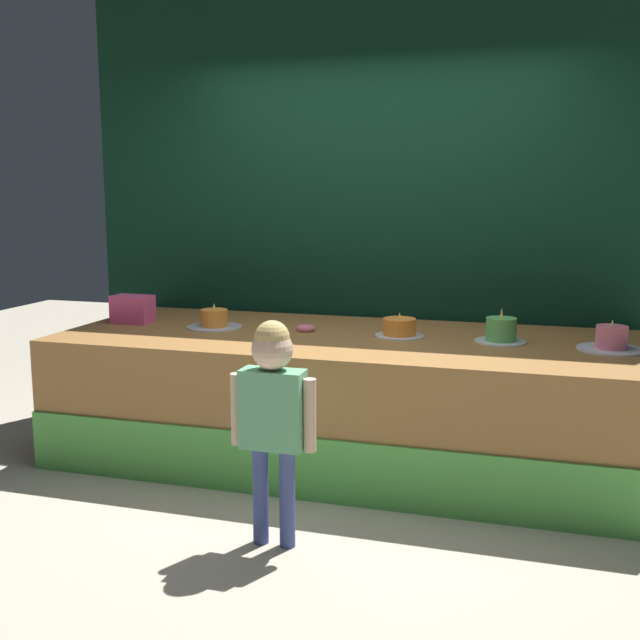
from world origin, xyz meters
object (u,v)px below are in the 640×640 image
object	(u,v)px
child_figure	(273,402)
cake_center_right	(501,331)
cake_far_left	(214,320)
cake_far_right	(611,340)
donut	(306,328)
cake_center_left	(399,328)
pink_box	(133,309)

from	to	relation	value
child_figure	cake_center_right	bearing A→B (deg)	54.11
cake_far_left	cake_far_right	world-z (taller)	cake_far_right
donut	cake_center_left	distance (m)	0.59
cake_far_left	cake_center_left	distance (m)	1.17
pink_box	donut	size ratio (longest dim) A/B	2.19
cake_far_left	child_figure	bearing A→B (deg)	-55.57
pink_box	cake_center_left	bearing A→B (deg)	0.93
pink_box	cake_far_right	world-z (taller)	pink_box
cake_center_left	cake_far_right	bearing A→B (deg)	-2.67
child_figure	cake_far_left	bearing A→B (deg)	124.43
child_figure	pink_box	xyz separation A→B (m)	(-1.43, 1.24, 0.17)
pink_box	cake_far_left	xyz separation A→B (m)	(0.59, -0.02, -0.04)
cake_far_left	cake_center_right	xyz separation A→B (m)	(1.76, 0.04, 0.02)
donut	cake_center_left	bearing A→B (deg)	-1.08
cake_center_right	donut	bearing A→B (deg)	179.18
child_figure	cake_center_left	world-z (taller)	child_figure
donut	cake_center_left	size ratio (longest dim) A/B	0.41
cake_center_left	cake_center_right	size ratio (longest dim) A/B	1.00
child_figure	pink_box	bearing A→B (deg)	138.95
child_figure	cake_center_right	size ratio (longest dim) A/B	3.62
cake_center_right	pink_box	bearing A→B (deg)	-179.44
donut	cake_center_right	bearing A→B (deg)	-0.82
child_figure	cake_far_left	distance (m)	1.49
child_figure	cake_far_left	world-z (taller)	child_figure
cake_far_left	cake_center_left	xyz separation A→B (m)	(1.17, 0.04, 0.00)
cake_center_right	child_figure	bearing A→B (deg)	-125.89
child_figure	pink_box	size ratio (longest dim) A/B	4.09
donut	cake_center_right	distance (m)	1.17
cake_center_right	cake_far_right	bearing A→B (deg)	-4.76
cake_center_right	cake_far_left	bearing A→B (deg)	-178.75
cake_center_right	cake_far_right	distance (m)	0.59
child_figure	cake_far_right	xyz separation A→B (m)	(1.50, 1.22, 0.14)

